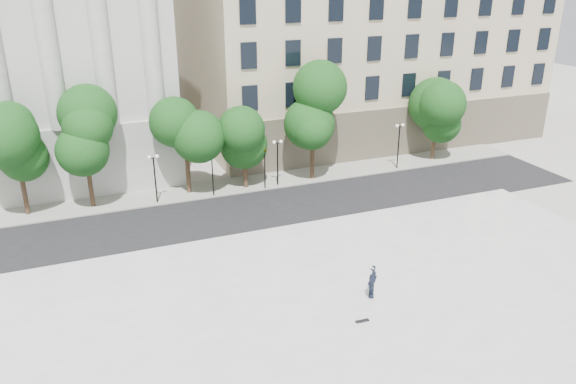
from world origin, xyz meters
name	(u,v)px	position (x,y,z in m)	size (l,w,h in m)	color
ground	(341,357)	(0.00, 0.00, 0.00)	(160.00, 160.00, 0.00)	beige
plaza	(316,320)	(0.00, 3.00, 0.23)	(44.00, 22.00, 0.45)	silver
street	(235,215)	(0.00, 18.00, 0.01)	(60.00, 8.00, 0.02)	black
far_sidewalk	(214,188)	(0.00, 24.00, 0.06)	(60.00, 4.00, 0.12)	#9D9B91
building_east	(348,28)	(20.00, 38.91, 11.14)	(36.00, 26.15, 23.00)	beige
traffic_light_west	(211,154)	(-0.50, 22.30, 3.66)	(1.00, 1.65, 4.16)	black
traffic_light_east	(265,149)	(4.00, 22.30, 3.60)	(0.85, 1.55, 4.12)	black
person_lying	(371,294)	(3.60, 3.51, 0.71)	(0.70, 0.46, 1.91)	black
skateboard	(362,321)	(2.06, 1.67, 0.49)	(0.73, 0.19, 0.08)	black
street_trees	(232,128)	(1.67, 23.55, 5.30)	(40.80, 5.05, 8.01)	#382619
lamp_posts	(214,161)	(-0.22, 22.60, 2.93)	(36.19, 0.28, 4.42)	black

